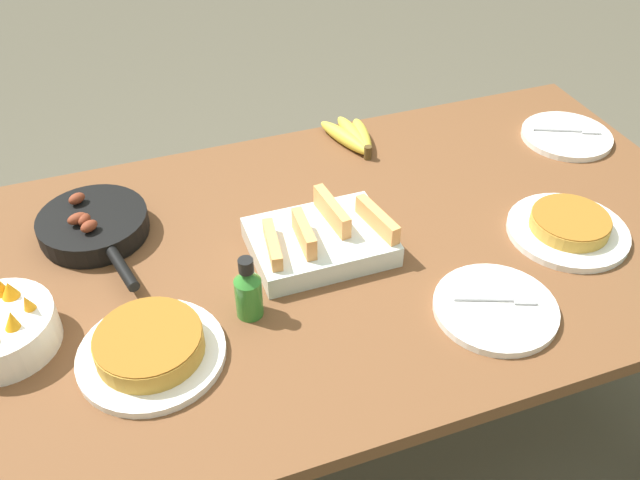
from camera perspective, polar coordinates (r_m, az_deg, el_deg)
ground_plane at (r=2.06m, az=0.00°, el=-17.46°), size 14.00×14.00×0.00m
dining_table at (r=1.52m, az=0.00°, el=-3.46°), size 1.86×0.97×0.78m
banana_bunch at (r=1.80m, az=2.85°, el=8.69°), size 0.13×0.20×0.04m
melon_tray at (r=1.44m, az=0.16°, el=0.08°), size 0.29×0.21×0.10m
skillet at (r=1.56m, az=-18.50°, el=1.15°), size 0.24×0.36×0.08m
frittata_plate_center at (r=1.59m, az=20.21°, el=1.04°), size 0.26×0.26×0.05m
frittata_plate_side at (r=1.27m, az=-14.11°, el=-8.79°), size 0.27×0.27×0.06m
empty_plate_near_front at (r=1.94m, az=20.05°, el=8.23°), size 0.24×0.24×0.02m
empty_plate_far_left at (r=1.37m, az=14.55°, el=-5.58°), size 0.24×0.24×0.02m
fruit_bowl_mango at (r=1.37m, az=-25.38°, el=-6.74°), size 0.21×0.21×0.12m
hot_sauce_bottle at (r=1.29m, az=-6.06°, el=-4.28°), size 0.05×0.05×0.14m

